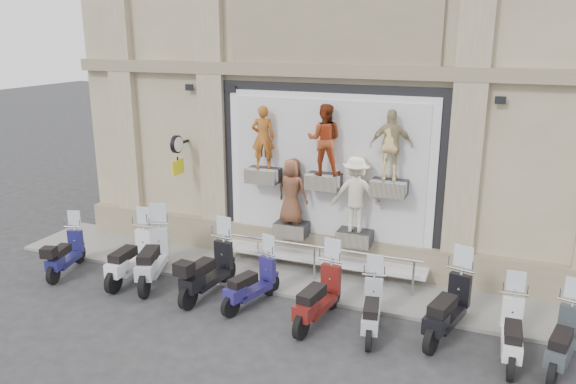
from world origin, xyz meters
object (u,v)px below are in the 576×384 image
Objects in this scene: scooter_a at (65,246)px; scooter_e at (251,274)px; scooter_b at (130,248)px; scooter_g at (372,300)px; clock_sign_bracket at (177,150)px; scooter_h at (449,297)px; scooter_j at (565,330)px; guard_rail at (314,264)px; scooter_f at (318,286)px; scooter_d at (208,261)px; scooter_c at (152,248)px; scooter_i at (513,323)px.

scooter_a is 4.94m from scooter_e.
scooter_g is at bearing -6.41° from scooter_b.
clock_sign_bracket is 0.57× the size of scooter_e.
scooter_a is at bearing -163.51° from scooter_h.
scooter_b is 0.98× the size of scooter_h.
clock_sign_bracket is 9.56m from scooter_j.
scooter_g is 0.95× the size of scooter_j.
scooter_e is (3.20, -0.11, -0.09)m from scooter_b.
scooter_e is at bearing -5.54° from scooter_b.
scooter_a reaches higher than guard_rail.
scooter_h is at bearing 16.85° from scooter_f.
scooter_g is (1.11, -0.02, -0.09)m from scooter_f.
scooter_d is at bearing -167.94° from scooter_j.
scooter_b is 0.57m from scooter_c.
clock_sign_bracket is 8.79m from scooter_i.
scooter_g is (5.31, -0.38, -0.16)m from scooter_c.
scooter_b is 9.25m from scooter_j.
scooter_b is 1.14× the size of scooter_g.
scooter_c is 8.69m from scooter_j.
scooter_b is (1.74, 0.25, 0.10)m from scooter_a.
scooter_b reaches higher than scooter_e.
scooter_d is 1.17× the size of scooter_g.
guard_rail is at bearing 175.25° from scooter_j.
scooter_c is (0.56, 0.08, 0.06)m from scooter_b.
scooter_a is 0.81× the size of scooter_c.
scooter_c is at bearing -177.34° from scooter_f.
scooter_e is (2.64, -0.20, -0.15)m from scooter_c.
scooter_h is 1.23m from scooter_i.
scooter_f is 2.52m from scooter_h.
scooter_g is 0.96× the size of scooter_i.
scooter_d is at bearing -4.24° from scooter_b.
scooter_h reaches higher than scooter_g.
scooter_f is (1.57, -0.17, 0.08)m from scooter_e.
scooter_h reaches higher than scooter_e.
scooter_d is 1.00× the size of scooter_h.
scooter_j reaches higher than scooter_a.
clock_sign_bracket is at bearing 148.35° from scooter_g.
scooter_a is at bearing 169.59° from scooter_g.
scooter_e is 0.98× the size of scooter_i.
scooter_e is 1.58m from scooter_f.
scooter_h is 1.13× the size of scooter_i.
scooter_d is at bearing 165.88° from scooter_g.
scooter_d is 1.11m from scooter_e.
scooter_g is 2.55m from scooter_i.
scooter_e is (-0.87, -1.61, 0.26)m from guard_rail.
scooter_h is (3.19, -1.38, 0.37)m from guard_rail.
scooter_b is at bearing -94.98° from clock_sign_bracket.
scooter_d is 5.16m from scooter_h.
scooter_a is 0.95× the size of scooter_j.
scooter_d reaches higher than scooter_a.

